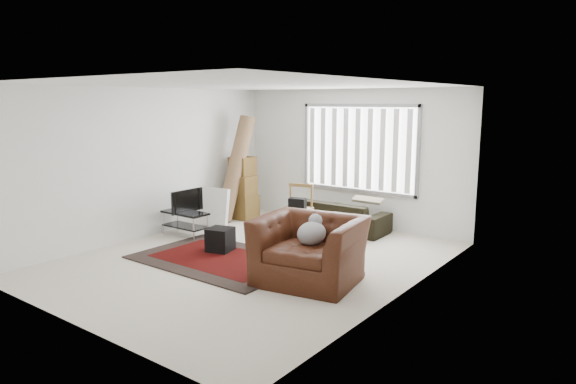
# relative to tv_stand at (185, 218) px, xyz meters

# --- Properties ---
(room) EXTENTS (6.00, 6.02, 2.71)m
(room) POSITION_rel_tv_stand_xyz_m (1.98, 0.14, 1.43)
(room) COLOR beige
(room) RESTS_ON ground
(persian_rug) EXTENTS (2.66, 1.78, 0.02)m
(persian_rug) POSITION_rel_tv_stand_xyz_m (1.54, -0.67, -0.32)
(persian_rug) COLOR black
(persian_rug) RESTS_ON ground
(tv_stand) EXTENTS (0.91, 0.41, 0.45)m
(tv_stand) POSITION_rel_tv_stand_xyz_m (0.00, 0.00, 0.00)
(tv_stand) COLOR black
(tv_stand) RESTS_ON ground
(tv) EXTENTS (0.10, 0.74, 0.42)m
(tv) POSITION_rel_tv_stand_xyz_m (0.00, -0.00, 0.34)
(tv) COLOR black
(tv) RESTS_ON tv_stand
(subwoofer) EXTENTS (0.47, 0.47, 0.38)m
(subwoofer) POSITION_rel_tv_stand_xyz_m (1.25, -0.36, -0.11)
(subwoofer) COLOR black
(subwoofer) RESTS_ON persian_rug
(moving_boxes) EXTENTS (0.55, 0.50, 1.31)m
(moving_boxes) POSITION_rel_tv_stand_xyz_m (-0.11, 1.72, 0.28)
(moving_boxes) COLOR brown
(moving_boxes) RESTS_ON ground
(white_flatpack) EXTENTS (0.62, 0.28, 0.77)m
(white_flatpack) POSITION_rel_tv_stand_xyz_m (-0.09, 0.87, 0.06)
(white_flatpack) COLOR silver
(white_flatpack) RESTS_ON ground
(rolled_rug) EXTENTS (0.53, 1.02, 2.18)m
(rolled_rug) POSITION_rel_tv_stand_xyz_m (-0.12, 1.52, 0.76)
(rolled_rug) COLOR brown
(rolled_rug) RESTS_ON ground
(sofa) EXTENTS (1.99, 0.89, 0.76)m
(sofa) POSITION_rel_tv_stand_xyz_m (2.01, 2.08, 0.05)
(sofa) COLOR black
(sofa) RESTS_ON ground
(side_chair) EXTENTS (0.62, 0.62, 0.93)m
(side_chair) POSITION_rel_tv_stand_xyz_m (1.60, 1.34, 0.18)
(side_chair) COLOR tan
(side_chair) RESTS_ON ground
(armchair) EXTENTS (1.58, 1.43, 1.03)m
(armchair) POSITION_rel_tv_stand_xyz_m (3.22, -0.63, 0.19)
(armchair) COLOR #3C190C
(armchair) RESTS_ON ground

